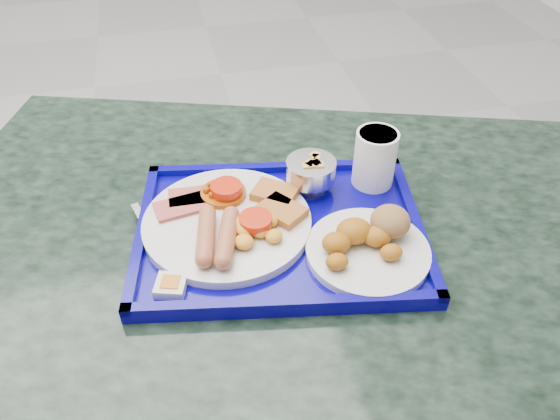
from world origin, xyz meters
name	(u,v)px	position (x,y,z in m)	size (l,w,h in m)	color
floor	(85,270)	(0.00, 0.00, 0.00)	(6.00, 6.00, 0.00)	gray
table	(278,309)	(0.51, -0.76, 0.56)	(1.41, 1.15, 0.76)	gray
tray	(280,231)	(0.51, -0.77, 0.77)	(0.51, 0.41, 0.03)	#07027E
main_plate	(231,220)	(0.43, -0.74, 0.79)	(0.27, 0.27, 0.04)	silver
bread_plate	(370,242)	(0.63, -0.85, 0.79)	(0.19, 0.19, 0.06)	silver
fruit_bowl	(311,171)	(0.58, -0.68, 0.81)	(0.09, 0.09, 0.06)	#B5B5B7
juice_cup	(375,157)	(0.70, -0.68, 0.83)	(0.07, 0.07, 0.10)	white
spoon	(175,213)	(0.35, -0.69, 0.78)	(0.09, 0.15, 0.01)	#B5B5B7
knife	(152,237)	(0.31, -0.74, 0.77)	(0.01, 0.18, 0.00)	#B5B5B7
jam_packet	(171,285)	(0.33, -0.86, 0.78)	(0.05, 0.05, 0.02)	silver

